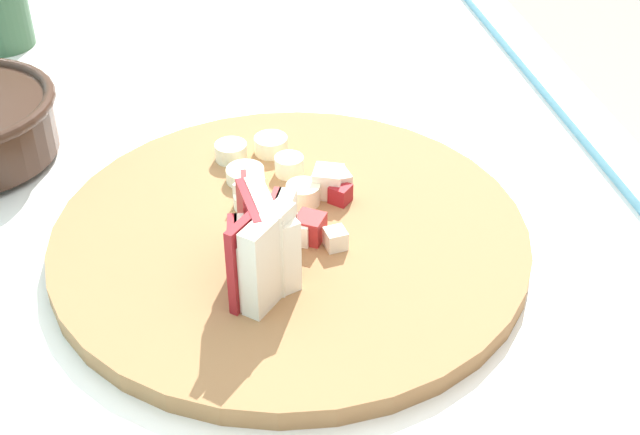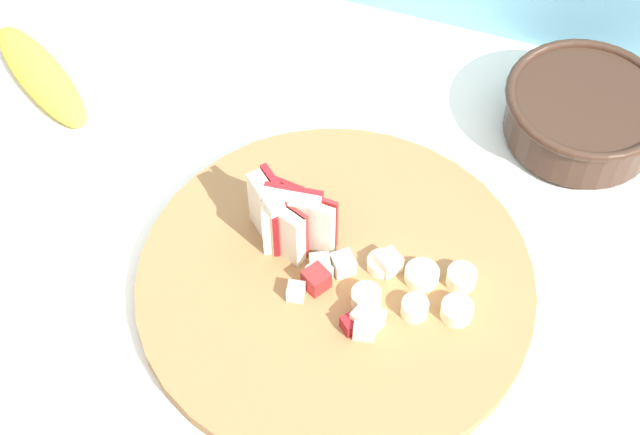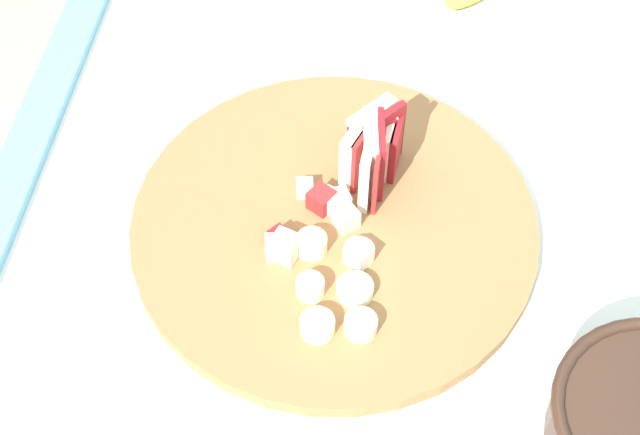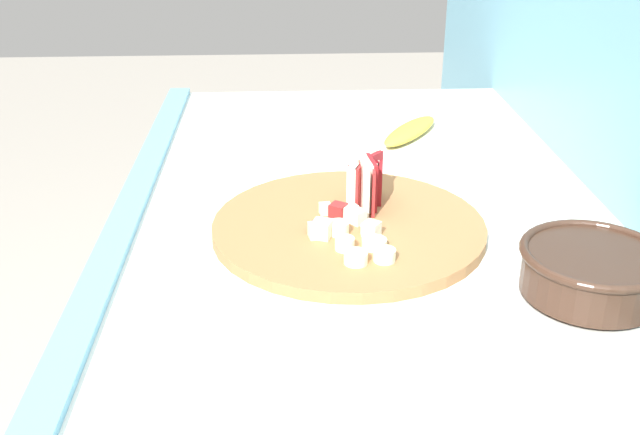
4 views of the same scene
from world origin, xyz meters
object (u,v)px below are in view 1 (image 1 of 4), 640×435
object	(u,v)px
apple_dice_pile	(305,205)
banana_slice_rows	(265,170)
cutting_board	(290,238)
apple_wedge_fan	(260,249)

from	to	relation	value
apple_dice_pile	banana_slice_rows	xyz separation A→B (m)	(0.06, 0.02, -0.00)
banana_slice_rows	apple_dice_pile	bearing A→B (deg)	-158.18
cutting_board	apple_wedge_fan	xyz separation A→B (m)	(-0.06, 0.03, 0.04)
apple_wedge_fan	banana_slice_rows	distance (m)	0.13
apple_dice_pile	banana_slice_rows	world-z (taller)	apple_dice_pile
cutting_board	apple_dice_pile	distance (m)	0.03
cutting_board	apple_dice_pile	size ratio (longest dim) A/B	3.75
cutting_board	apple_dice_pile	world-z (taller)	apple_dice_pile
apple_wedge_fan	apple_dice_pile	size ratio (longest dim) A/B	0.90
apple_dice_pile	cutting_board	bearing A→B (deg)	136.85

